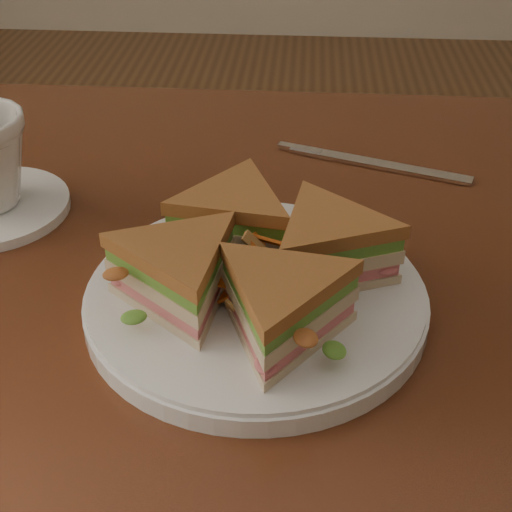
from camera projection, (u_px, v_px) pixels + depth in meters
The scene contains 6 objects.
table at pixel (280, 353), 0.67m from camera, with size 1.20×0.80×0.75m.
plate at pixel (256, 299), 0.57m from camera, with size 0.27×0.27×0.02m, color white.
sandwich_wedges at pixel (256, 261), 0.54m from camera, with size 0.26×0.26×0.06m.
crisps_mound at pixel (256, 266), 0.55m from camera, with size 0.09×0.09×0.05m, color orange, non-canonical shape.
spoon at pixel (251, 211), 0.68m from camera, with size 0.18×0.04×0.01m.
knife at pixel (365, 162), 0.77m from camera, with size 0.21×0.08×0.00m.
Camera 1 is at (0.01, -0.50, 1.11)m, focal length 50.00 mm.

